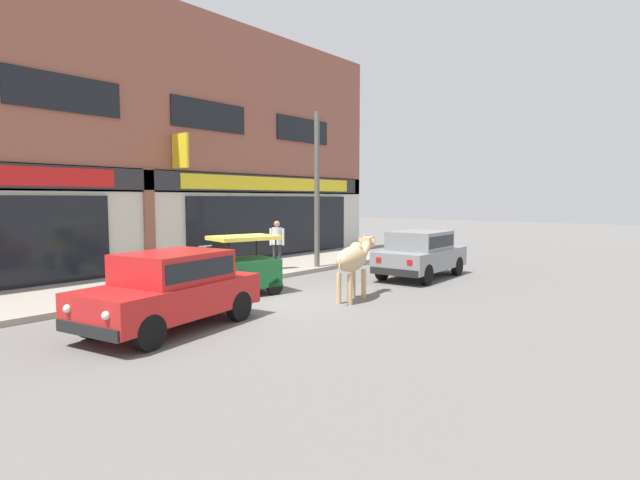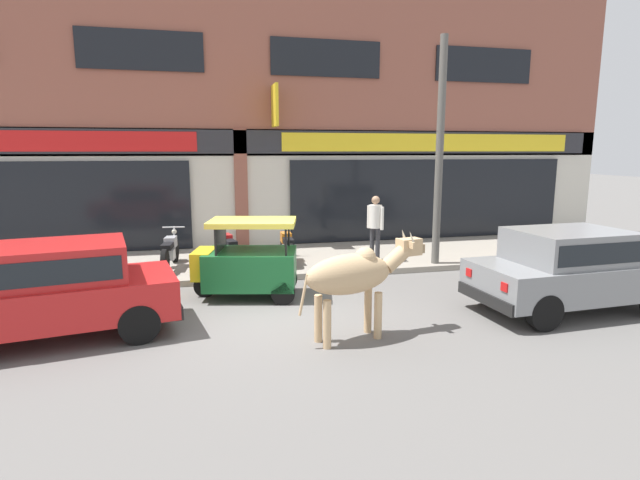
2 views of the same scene
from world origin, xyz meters
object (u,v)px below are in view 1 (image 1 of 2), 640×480
(cow, at_px, (353,259))
(pedestrian, at_px, (277,239))
(motorcycle_1, at_px, (176,268))
(motorcycle_2, at_px, (218,263))
(car_1, at_px, (421,252))
(motorcycle_0, at_px, (135,273))
(auto_rickshaw, at_px, (239,270))
(car_0, at_px, (171,286))
(utility_pole, at_px, (317,190))

(cow, relative_size, pedestrian, 1.32)
(motorcycle_1, bearing_deg, motorcycle_2, -4.17)
(car_1, distance_m, motorcycle_0, 8.36)
(cow, bearing_deg, auto_rickshaw, 117.60)
(car_0, bearing_deg, pedestrian, 28.62)
(car_1, relative_size, motorcycle_1, 2.05)
(car_0, xyz_separation_m, motorcycle_1, (2.76, 3.95, -0.29))
(car_0, distance_m, motorcycle_1, 4.82)
(motorcycle_1, bearing_deg, car_1, -38.99)
(auto_rickshaw, bearing_deg, utility_pole, 15.86)
(car_0, distance_m, pedestrian, 7.19)
(car_0, relative_size, auto_rickshaw, 1.78)
(motorcycle_0, relative_size, motorcycle_2, 1.00)
(motorcycle_0, distance_m, pedestrian, 4.92)
(auto_rickshaw, relative_size, motorcycle_2, 1.18)
(cow, xyz_separation_m, car_1, (4.11, 0.40, -0.19))
(car_0, bearing_deg, cow, -13.90)
(car_0, xyz_separation_m, auto_rickshaw, (3.00, 1.52, -0.15))
(cow, bearing_deg, car_1, 5.63)
(car_1, xyz_separation_m, motorcycle_0, (-7.03, 4.52, -0.29))
(car_1, relative_size, pedestrian, 2.30)
(motorcycle_2, relative_size, utility_pole, 0.35)
(motorcycle_1, height_order, utility_pole, utility_pole)
(motorcycle_1, bearing_deg, motorcycle_0, -175.30)
(motorcycle_2, bearing_deg, motorcycle_1, 175.83)
(car_1, distance_m, auto_rickshaw, 5.89)
(pedestrian, bearing_deg, car_1, -62.23)
(car_1, distance_m, utility_pole, 4.09)
(cow, bearing_deg, utility_pole, 50.10)
(cow, bearing_deg, car_0, 166.10)
(cow, xyz_separation_m, utility_pole, (3.27, 3.91, 1.75))
(car_0, distance_m, motorcycle_0, 4.11)
(car_0, height_order, pedestrian, pedestrian)
(motorcycle_0, bearing_deg, motorcycle_1, 4.70)
(car_1, xyz_separation_m, utility_pole, (-0.84, 3.51, 1.94))
(motorcycle_1, bearing_deg, cow, -72.31)
(motorcycle_0, bearing_deg, car_1, -32.72)
(car_0, bearing_deg, motorcycle_1, 55.09)
(car_1, bearing_deg, motorcycle_0, 147.28)
(utility_pole, bearing_deg, motorcycle_0, 170.73)
(motorcycle_2, distance_m, utility_pole, 4.24)
(auto_rickshaw, bearing_deg, motorcycle_0, 123.91)
(cow, xyz_separation_m, auto_rickshaw, (-1.36, 2.60, -0.35))
(motorcycle_2, xyz_separation_m, pedestrian, (2.12, -0.41, 0.60))
(pedestrian, xyz_separation_m, utility_pole, (1.33, -0.61, 1.64))
(car_1, distance_m, motorcycle_1, 7.35)
(motorcycle_0, bearing_deg, pedestrian, -4.73)
(car_1, bearing_deg, car_0, 175.45)
(motorcycle_2, xyz_separation_m, utility_pole, (3.45, -1.01, 2.24))
(pedestrian, bearing_deg, utility_pole, -24.60)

